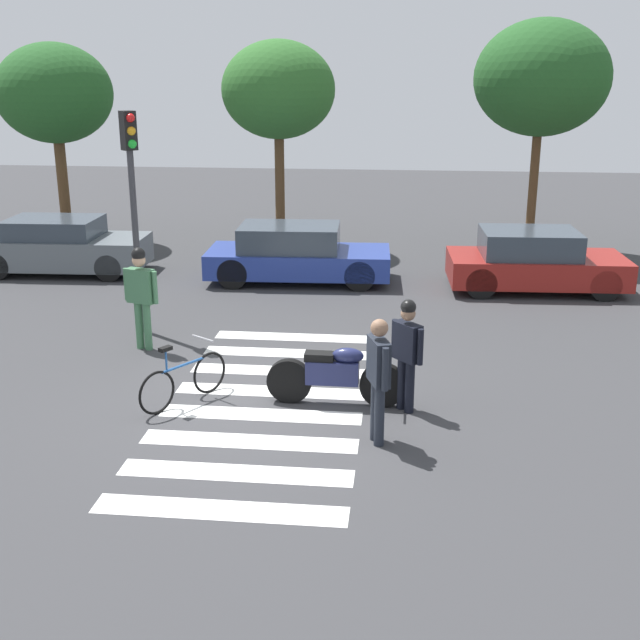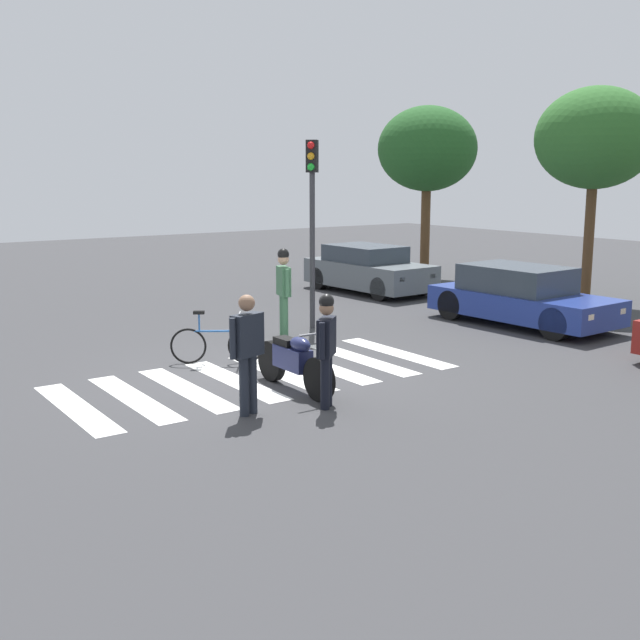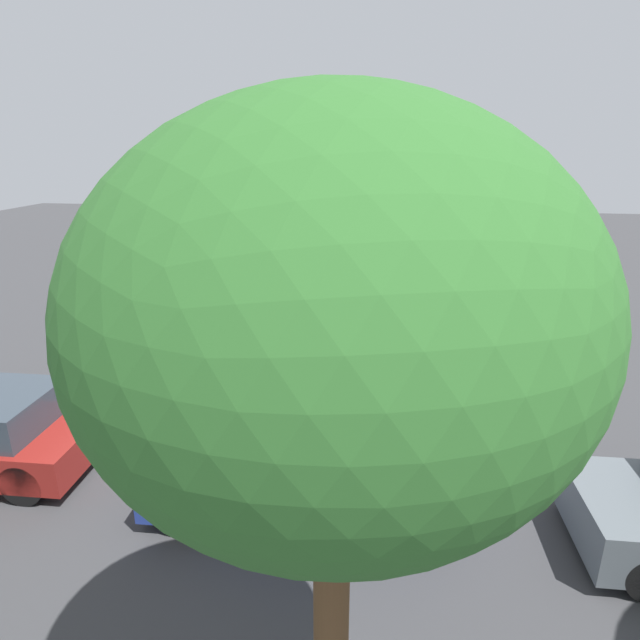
% 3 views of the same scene
% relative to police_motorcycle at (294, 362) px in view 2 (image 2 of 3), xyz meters
% --- Properties ---
extents(ground_plane, '(60.00, 60.00, 0.00)m').
position_rel_police_motorcycle_xyz_m(ground_plane, '(-1.06, -0.06, -0.47)').
color(ground_plane, '#38383A').
extents(police_motorcycle, '(2.11, 0.62, 1.06)m').
position_rel_police_motorcycle_xyz_m(police_motorcycle, '(0.00, 0.00, 0.00)').
color(police_motorcycle, black).
rests_on(police_motorcycle, ground_plane).
extents(leaning_bicycle, '(0.98, 1.46, 0.99)m').
position_rel_police_motorcycle_xyz_m(leaning_bicycle, '(-2.30, -0.20, -0.10)').
color(leaning_bicycle, black).
rests_on(leaning_bicycle, ground_plane).
extents(officer_on_foot, '(0.47, 0.51, 1.73)m').
position_rel_police_motorcycle_xyz_m(officer_on_foot, '(1.06, -0.12, 0.52)').
color(officer_on_foot, black).
rests_on(officer_on_foot, ground_plane).
extents(officer_by_motorcycle, '(0.35, 0.67, 1.77)m').
position_rel_police_motorcycle_xyz_m(officer_by_motorcycle, '(0.68, -1.24, 0.55)').
color(officer_by_motorcycle, '#1E232D').
rests_on(officer_by_motorcycle, ground_plane).
extents(pedestrian_bystander, '(0.68, 0.34, 1.90)m').
position_rel_police_motorcycle_xyz_m(pedestrian_bystander, '(-3.69, 2.15, 0.64)').
color(pedestrian_bystander, '#3F724C').
rests_on(pedestrian_bystander, ground_plane).
extents(crosswalk_stripes, '(3.00, 6.75, 0.01)m').
position_rel_police_motorcycle_xyz_m(crosswalk_stripes, '(-1.06, -0.06, -0.47)').
color(crosswalk_stripes, silver).
rests_on(crosswalk_stripes, ground_plane).
extents(car_grey_coupe, '(4.14, 1.97, 1.38)m').
position_rel_police_motorcycle_xyz_m(car_grey_coupe, '(-7.53, 7.54, 0.19)').
color(car_grey_coupe, black).
rests_on(car_grey_coupe, ground_plane).
extents(car_blue_hatchback, '(4.41, 2.00, 1.36)m').
position_rel_police_motorcycle_xyz_m(car_blue_hatchback, '(-1.59, 7.31, 0.18)').
color(car_blue_hatchback, black).
rests_on(car_blue_hatchback, ground_plane).
extents(traffic_light_pole, '(0.34, 0.34, 4.18)m').
position_rel_police_motorcycle_xyz_m(traffic_light_pole, '(-4.06, 3.15, 2.34)').
color(traffic_light_pole, '#38383D').
rests_on(traffic_light_pole, ground_plane).
extents(street_tree_near, '(3.24, 3.24, 5.63)m').
position_rel_police_motorcycle_xyz_m(street_tree_near, '(-8.89, 11.03, 3.75)').
color(street_tree_near, brown).
rests_on(street_tree_near, ground_plane).
extents(street_tree_mid, '(3.09, 3.09, 5.68)m').
position_rel_police_motorcycle_xyz_m(street_tree_mid, '(-2.54, 11.03, 3.87)').
color(street_tree_mid, brown).
rests_on(street_tree_mid, ground_plane).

